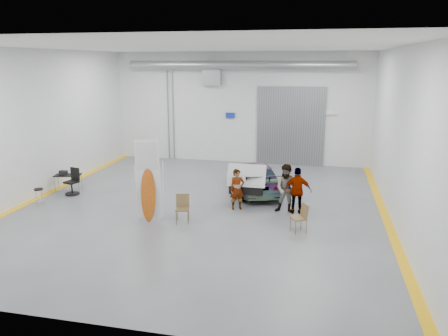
% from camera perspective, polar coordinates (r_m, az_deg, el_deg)
% --- Properties ---
extents(ground, '(16.00, 16.00, 0.00)m').
position_cam_1_polar(ground, '(17.01, -3.05, -5.08)').
color(ground, slate).
rests_on(ground, ground).
extents(room_shell, '(14.02, 16.18, 6.01)m').
position_cam_1_polar(room_shell, '(18.24, -0.58, 9.33)').
color(room_shell, silver).
rests_on(room_shell, ground).
extents(sedan_car, '(3.23, 4.74, 1.27)m').
position_cam_1_polar(sedan_car, '(18.89, 3.93, -1.15)').
color(sedan_car, silver).
rests_on(sedan_car, ground).
extents(person_a, '(0.68, 0.59, 1.56)m').
position_cam_1_polar(person_a, '(16.53, 1.73, -2.80)').
color(person_a, '#8B6C4B').
rests_on(person_a, ground).
extents(person_b, '(0.97, 0.78, 1.85)m').
position_cam_1_polar(person_b, '(16.25, 8.24, -2.71)').
color(person_b, '#476882').
rests_on(person_b, ground).
extents(person_c, '(1.04, 0.49, 1.75)m').
position_cam_1_polar(person_c, '(16.25, 9.58, -2.94)').
color(person_c, '#A26136').
rests_on(person_c, ground).
extents(surfboard_display, '(0.87, 0.33, 3.08)m').
position_cam_1_polar(surfboard_display, '(15.41, -10.02, -2.44)').
color(surfboard_display, white).
rests_on(surfboard_display, ground).
extents(folding_chair_near, '(0.56, 0.58, 0.98)m').
position_cam_1_polar(folding_chair_near, '(15.37, -5.43, -6.02)').
color(folding_chair_near, brown).
rests_on(folding_chair_near, ground).
extents(folding_chair_far, '(0.60, 0.73, 0.95)m').
position_cam_1_polar(folding_chair_far, '(14.69, 9.68, -7.16)').
color(folding_chair_far, brown).
rests_on(folding_chair_far, ground).
extents(shop_stool, '(0.36, 0.36, 0.70)m').
position_cam_1_polar(shop_stool, '(18.45, -22.98, -3.54)').
color(shop_stool, black).
rests_on(shop_stool, ground).
extents(work_table, '(1.21, 0.83, 0.90)m').
position_cam_1_polar(work_table, '(20.17, -19.88, -0.82)').
color(work_table, gray).
rests_on(work_table, ground).
extents(office_chair, '(0.60, 0.62, 1.11)m').
position_cam_1_polar(office_chair, '(19.52, -19.18, -1.87)').
color(office_chair, black).
rests_on(office_chair, ground).
extents(trunk_lid, '(1.49, 0.90, 0.04)m').
position_cam_1_polar(trunk_lid, '(16.87, 2.96, -0.66)').
color(trunk_lid, silver).
rests_on(trunk_lid, sedan_car).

